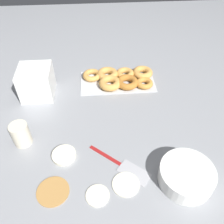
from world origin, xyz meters
name	(u,v)px	position (x,y,z in m)	size (l,w,h in m)	color
ground_plane	(102,144)	(0.00, 0.00, 0.00)	(3.00, 3.00, 0.00)	gray
pancake_0	(126,184)	(-0.07, 0.18, 0.00)	(0.10, 0.10, 0.01)	silver
pancake_1	(64,155)	(0.15, 0.05, 0.01)	(0.09, 0.09, 0.01)	silver
pancake_2	(98,195)	(0.03, 0.22, 0.00)	(0.08, 0.08, 0.01)	silver
pancake_3	(53,191)	(0.18, 0.19, 0.00)	(0.11, 0.11, 0.01)	#B27F42
donut_tray	(120,78)	(-0.11, -0.40, 0.02)	(0.38, 0.20, 0.04)	silver
batter_bowl	(186,176)	(-0.28, 0.18, 0.03)	(0.19, 0.19, 0.06)	white
container_stack	(37,82)	(0.29, -0.33, 0.07)	(0.15, 0.15, 0.14)	white
paper_cup	(21,134)	(0.32, -0.03, 0.05)	(0.07, 0.07, 0.10)	beige
spatula	(127,168)	(-0.09, 0.12, 0.00)	(0.23, 0.20, 0.01)	maroon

